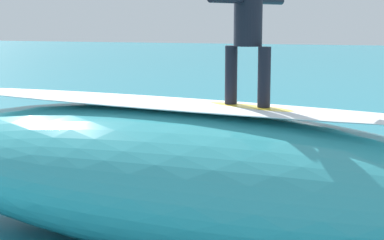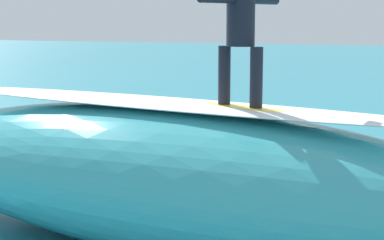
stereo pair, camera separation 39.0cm
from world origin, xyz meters
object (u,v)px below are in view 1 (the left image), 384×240
object	(u,v)px
surfer_paddling	(154,160)
surfer_riding	(248,29)
surfboard_paddling	(158,169)
surfboard_riding	(247,109)

from	to	relation	value
surfer_paddling	surfer_riding	bearing A→B (deg)	-33.24
surfboard_paddling	surfer_paddling	bearing A→B (deg)	180.00
surfer_riding	surfboard_paddling	xyz separation A→B (m)	(2.59, -3.90, -2.80)
surfboard_riding	surfboard_paddling	bearing A→B (deg)	-35.11
surfboard_paddling	surfer_paddling	xyz separation A→B (m)	(0.11, -0.05, 0.16)
surfboard_riding	surfer_paddling	distance (m)	5.07
surfboard_paddling	surfer_paddling	size ratio (longest dim) A/B	1.29
surfer_riding	surfer_paddling	distance (m)	5.46
surfer_riding	surfboard_riding	bearing A→B (deg)	21.27
surfboard_riding	surfer_riding	distance (m)	0.96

